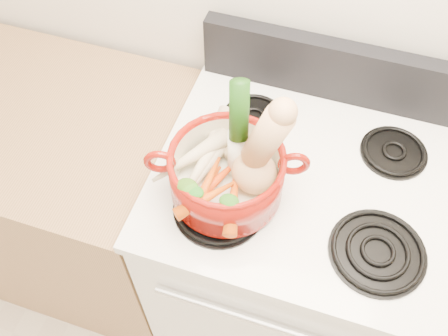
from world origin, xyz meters
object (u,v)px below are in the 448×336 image
(dutch_oven, at_px, (227,174))
(leek, at_px, (237,132))
(squash, at_px, (256,149))
(stove_body, at_px, (290,259))

(dutch_oven, bearing_deg, leek, 64.10)
(squash, xyz_separation_m, leek, (-0.05, 0.03, 0.00))
(squash, bearing_deg, stove_body, 57.67)
(stove_body, relative_size, dutch_oven, 3.42)
(dutch_oven, relative_size, leek, 0.95)
(dutch_oven, bearing_deg, squash, -0.02)
(leek, bearing_deg, stove_body, 0.75)
(dutch_oven, bearing_deg, stove_body, 14.25)
(stove_body, height_order, dutch_oven, dutch_oven)
(dutch_oven, distance_m, leek, 0.11)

